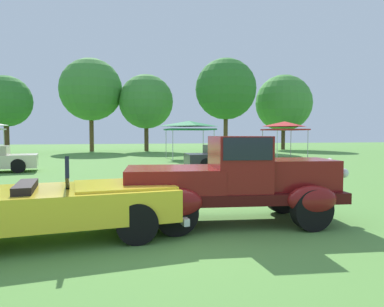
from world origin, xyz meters
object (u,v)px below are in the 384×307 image
Objects in this scene: show_car_charcoal at (226,158)px; spectator_near_truck at (241,162)px; neighbor_convertible at (60,204)px; canopy_tent_center_field at (189,125)px; canopy_tent_right_field at (285,125)px; feature_pickup_truck at (234,179)px.

show_car_charcoal is 6.81m from spectator_near_truck.
neighbor_convertible is 2.55× the size of spectator_near_truck.
show_car_charcoal is 2.40× the size of spectator_near_truck.
neighbor_convertible is 5.84m from spectator_near_truck.
canopy_tent_center_field is 1.18× the size of canopy_tent_right_field.
neighbor_convertible is 11.98m from show_car_charcoal.
feature_pickup_truck is 10.36m from show_car_charcoal.
feature_pickup_truck reaches higher than spectator_near_truck.
show_car_charcoal is at bearing 74.85° from spectator_near_truck.
feature_pickup_truck is at bearing -120.93° from canopy_tent_right_field.
feature_pickup_truck is at bearing -99.98° from canopy_tent_center_field.
canopy_tent_right_field reaches higher than spectator_near_truck.
canopy_tent_center_field is at bearing 83.30° from spectator_near_truck.
canopy_tent_center_field reaches higher than spectator_near_truck.
neighbor_convertible is 1.06× the size of show_car_charcoal.
show_car_charcoal is (6.39, 10.13, 0.02)m from neighbor_convertible.
neighbor_convertible reaches higher than show_car_charcoal.
spectator_near_truck is (4.61, 3.57, 0.34)m from neighbor_convertible.
canopy_tent_right_field is (13.41, 17.33, 1.84)m from neighbor_convertible.
show_car_charcoal is 1.50× the size of canopy_tent_right_field.
spectator_near_truck is 16.40m from canopy_tent_right_field.
canopy_tent_right_field is at bearing 52.28° from neighbor_convertible.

